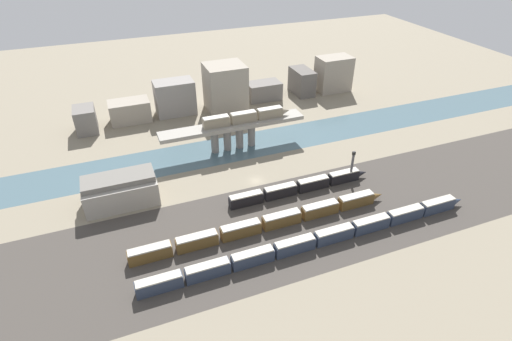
# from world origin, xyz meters

# --- Properties ---
(ground_plane) EXTENTS (400.00, 400.00, 0.00)m
(ground_plane) POSITION_xyz_m (0.00, 0.00, 0.00)
(ground_plane) COLOR gray
(railbed_yard) EXTENTS (280.00, 42.00, 0.01)m
(railbed_yard) POSITION_xyz_m (0.00, -24.00, 0.00)
(railbed_yard) COLOR #423D38
(railbed_yard) RESTS_ON ground
(river_water) EXTENTS (320.00, 19.73, 0.01)m
(river_water) POSITION_xyz_m (0.00, 24.04, 0.00)
(river_water) COLOR #47606B
(river_water) RESTS_ON ground
(bridge) EXTENTS (55.81, 7.28, 10.56)m
(bridge) POSITION_xyz_m (0.00, 24.04, 8.06)
(bridge) COLOR gray
(bridge) RESTS_ON ground
(train_on_bridge) EXTENTS (34.64, 3.16, 3.91)m
(train_on_bridge) POSITION_xyz_m (5.52, 24.04, 12.47)
(train_on_bridge) COLOR gray
(train_on_bridge) RESTS_ON bridge
(train_yard_near) EXTENTS (100.17, 2.83, 3.98)m
(train_yard_near) POSITION_xyz_m (4.88, -35.04, 1.96)
(train_yard_near) COLOR #2D384C
(train_yard_near) RESTS_ON ground
(train_yard_mid) EXTENTS (79.04, 2.97, 3.97)m
(train_yard_mid) POSITION_xyz_m (-6.15, -23.75, 1.95)
(train_yard_mid) COLOR brown
(train_yard_mid) RESTS_ON ground
(train_yard_far) EXTENTS (49.84, 2.77, 3.91)m
(train_yard_far) POSITION_xyz_m (11.23, -10.95, 1.92)
(train_yard_far) COLOR black
(train_yard_far) RESTS_ON ground
(warehouse_building) EXTENTS (22.08, 12.60, 9.69)m
(warehouse_building) POSITION_xyz_m (-43.64, 4.54, 4.61)
(warehouse_building) COLOR #9E998E
(warehouse_building) RESTS_ON ground
(signal_tower) EXTENTS (1.00, 0.83, 11.55)m
(signal_tower) POSITION_xyz_m (29.99, -11.51, 5.78)
(signal_tower) COLOR #4C4C51
(signal_tower) RESTS_ON ground
(city_block_far_left) EXTENTS (8.38, 11.33, 10.33)m
(city_block_far_left) POSITION_xyz_m (-52.29, 59.66, 5.17)
(city_block_far_left) COLOR slate
(city_block_far_left) RESTS_ON ground
(city_block_left) EXTENTS (17.01, 10.21, 9.27)m
(city_block_left) POSITION_xyz_m (-34.26, 62.88, 4.64)
(city_block_left) COLOR gray
(city_block_left) RESTS_ON ground
(city_block_center) EXTENTS (17.23, 10.42, 15.13)m
(city_block_center) POSITION_xyz_m (-14.13, 63.73, 7.57)
(city_block_center) COLOR gray
(city_block_center) RESTS_ON ground
(city_block_right) EXTENTS (17.27, 15.46, 20.95)m
(city_block_right) POSITION_xyz_m (8.30, 59.77, 10.48)
(city_block_right) COLOR gray
(city_block_right) RESTS_ON ground
(city_block_far_right) EXTENTS (16.19, 9.75, 8.35)m
(city_block_far_right) POSITION_xyz_m (28.90, 64.41, 4.18)
(city_block_far_right) COLOR slate
(city_block_far_right) RESTS_ON ground
(city_block_tall) EXTENTS (8.43, 14.99, 12.17)m
(city_block_tall) POSITION_xyz_m (49.44, 64.27, 6.09)
(city_block_tall) COLOR #605B56
(city_block_tall) RESTS_ON ground
(city_block_low) EXTENTS (16.79, 10.68, 17.14)m
(city_block_low) POSITION_xyz_m (65.88, 62.23, 8.57)
(city_block_low) COLOR gray
(city_block_low) RESTS_ON ground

